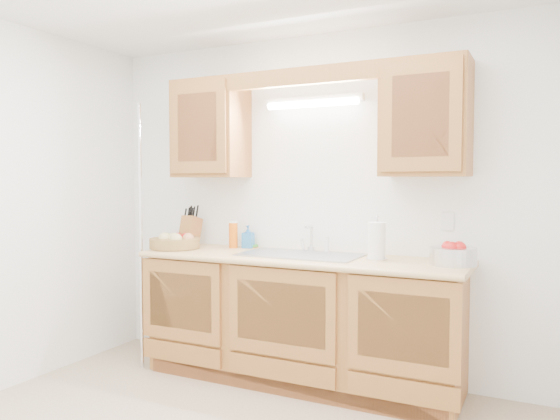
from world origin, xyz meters
The scene contains 17 objects.
room centered at (0.00, 0.00, 1.25)m, with size 3.52×3.50×2.50m.
base_cabinets centered at (0.00, 1.20, 0.44)m, with size 2.20×0.60×0.86m, color #A15F2F.
countertop centered at (0.00, 1.19, 0.88)m, with size 2.30×0.63×0.04m, color #DEAE74.
upper_cabinet_left centered at (-0.83, 1.33, 1.83)m, with size 0.55×0.33×0.75m, color #A15F2F.
upper_cabinet_right centered at (0.83, 1.33, 1.83)m, with size 0.55×0.33×0.75m, color #A15F2F.
valance centered at (0.00, 1.19, 2.14)m, with size 2.20×0.05×0.12m, color #A15F2F.
fluorescent_fixture centered at (0.00, 1.42, 2.00)m, with size 0.76×0.08×0.08m.
sink centered at (0.00, 1.21, 0.83)m, with size 0.84×0.46×0.36m.
wire_shelf_pole centered at (-1.20, 0.94, 1.00)m, with size 0.03×0.03×2.00m, color silver.
outlet_plate centered at (0.95, 1.49, 1.15)m, with size 0.08×0.01×0.12m, color white.
fruit_basket centered at (-1.03, 1.13, 0.95)m, with size 0.39×0.39×0.12m.
knife_block centered at (-1.03, 1.33, 1.02)m, with size 0.12×0.20×0.34m.
orange_canister centered at (-0.65, 1.37, 1.00)m, with size 0.08×0.08×0.21m.
soap_bottle centered at (-0.54, 1.41, 0.99)m, with size 0.08×0.08×0.18m, color #236AB3.
sponge centered at (-0.54, 1.44, 0.91)m, with size 0.13×0.11×0.02m.
paper_towel centered at (0.54, 1.23, 1.02)m, with size 0.15×0.15×0.30m.
apple_bowl centered at (1.03, 1.22, 0.96)m, with size 0.36×0.36×0.15m.
Camera 1 is at (1.56, -2.27, 1.42)m, focal length 35.00 mm.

